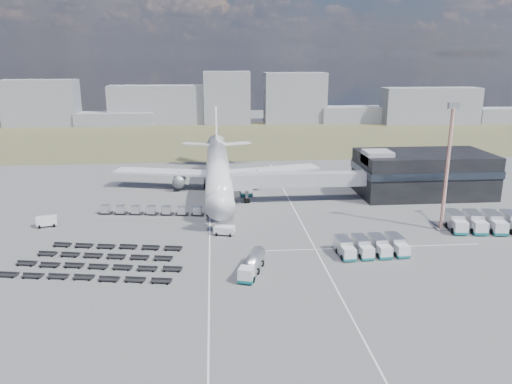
{
  "coord_description": "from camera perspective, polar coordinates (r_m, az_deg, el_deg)",
  "views": [
    {
      "loc": [
        -0.89,
        -86.02,
        32.1
      ],
      "look_at": [
        7.78,
        14.92,
        4.0
      ],
      "focal_mm": 35.0,
      "sensor_mm": 36.0,
      "label": 1
    }
  ],
  "objects": [
    {
      "name": "utility_van",
      "position": [
        104.06,
        -22.79,
        -3.13
      ],
      "size": [
        4.04,
        2.56,
        2.04
      ],
      "primitive_type": "cube",
      "rotation": [
        0.0,
        0.0,
        0.25
      ],
      "color": "silver",
      "rests_on": "ground"
    },
    {
      "name": "baggage_dollies",
      "position": [
        83.78,
        -17.5,
        -7.53
      ],
      "size": [
        27.96,
        18.03,
        0.7
      ],
      "rotation": [
        0.0,
        0.0,
        -0.18
      ],
      "color": "black",
      "rests_on": "ground"
    },
    {
      "name": "uld_row",
      "position": [
        104.81,
        -11.04,
        -2.05
      ],
      "size": [
        25.11,
        5.07,
        1.7
      ],
      "rotation": [
        0.0,
        0.0,
        -0.14
      ],
      "color": "black",
      "rests_on": "ground"
    },
    {
      "name": "fuel_tanker",
      "position": [
        76.09,
        -0.47,
        -8.28
      ],
      "size": [
        4.92,
        9.03,
        2.84
      ],
      "rotation": [
        0.0,
        0.0,
        -0.33
      ],
      "color": "silver",
      "rests_on": "ground"
    },
    {
      "name": "terminal",
      "position": [
        123.23,
        18.5,
        2.11
      ],
      "size": [
        30.4,
        16.4,
        11.0
      ],
      "color": "black",
      "rests_on": "ground"
    },
    {
      "name": "ground",
      "position": [
        91.82,
        -4.06,
        -5.0
      ],
      "size": [
        420.0,
        420.0,
        0.0
      ],
      "primitive_type": "plane",
      "color": "#565659",
      "rests_on": "ground"
    },
    {
      "name": "pushback_tug",
      "position": [
        92.03,
        -3.61,
        -4.41
      ],
      "size": [
        4.08,
        2.99,
        1.61
      ],
      "primitive_type": "cube",
      "rotation": [
        0.0,
        0.0,
        -0.28
      ],
      "color": "silver",
      "rests_on": "ground"
    },
    {
      "name": "lane_markings",
      "position": [
        95.23,
        1.81,
        -4.2
      ],
      "size": [
        47.12,
        110.0,
        0.01
      ],
      "color": "silver",
      "rests_on": "ground"
    },
    {
      "name": "catering_truck",
      "position": [
        118.38,
        -1.2,
        0.57
      ],
      "size": [
        2.9,
        6.86,
        3.13
      ],
      "rotation": [
        0.0,
        0.0,
        0.02
      ],
      "color": "silver",
      "rests_on": "ground"
    },
    {
      "name": "skyline",
      "position": [
        237.67,
        -6.9,
        9.95
      ],
      "size": [
        288.78,
        23.48,
        24.81
      ],
      "color": "gray",
      "rests_on": "ground"
    },
    {
      "name": "jet_bridge",
      "position": [
        111.1,
        3.93,
        1.38
      ],
      "size": [
        30.3,
        3.8,
        7.05
      ],
      "color": "#939399",
      "rests_on": "ground"
    },
    {
      "name": "service_trucks_far",
      "position": [
        103.27,
        24.65,
        -3.14
      ],
      "size": [
        14.1,
        8.99,
        2.95
      ],
      "rotation": [
        0.0,
        0.0,
        -0.13
      ],
      "color": "silver",
      "rests_on": "ground"
    },
    {
      "name": "grass_strip",
      "position": [
        198.63,
        -4.61,
        6.15
      ],
      "size": [
        420.0,
        90.0,
        0.01
      ],
      "primitive_type": "cube",
      "color": "brown",
      "rests_on": "ground"
    },
    {
      "name": "floodlight_mast",
      "position": [
        97.86,
        21.01,
        2.57
      ],
      "size": [
        2.26,
        1.84,
        23.83
      ],
      "rotation": [
        0.0,
        0.0,
        0.14
      ],
      "color": "#B6381D",
      "rests_on": "ground"
    },
    {
      "name": "service_trucks_near",
      "position": [
        85.25,
        13.01,
        -6.06
      ],
      "size": [
        11.53,
        6.8,
        2.49
      ],
      "rotation": [
        0.0,
        0.0,
        0.06
      ],
      "color": "silver",
      "rests_on": "ground"
    },
    {
      "name": "airliner",
      "position": [
        121.4,
        -4.37,
        2.7
      ],
      "size": [
        51.59,
        64.53,
        17.62
      ],
      "color": "silver",
      "rests_on": "ground"
    }
  ]
}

